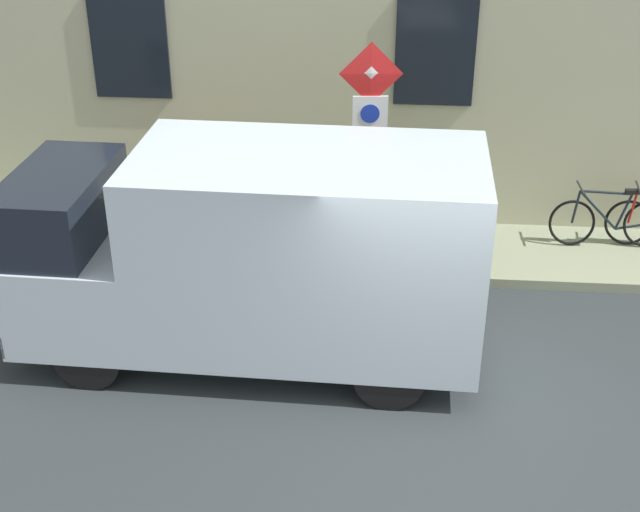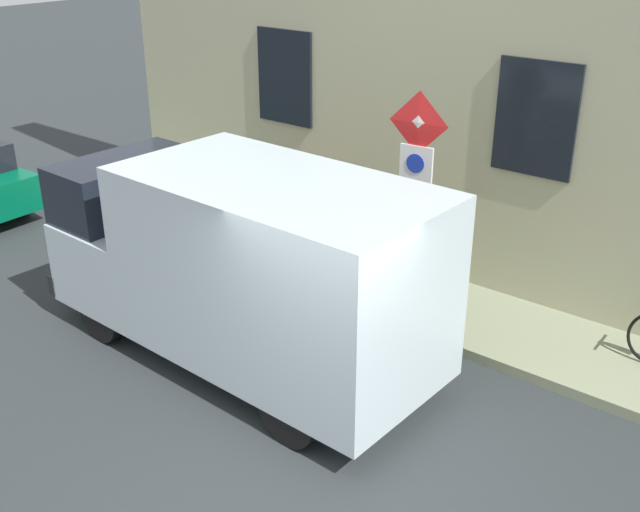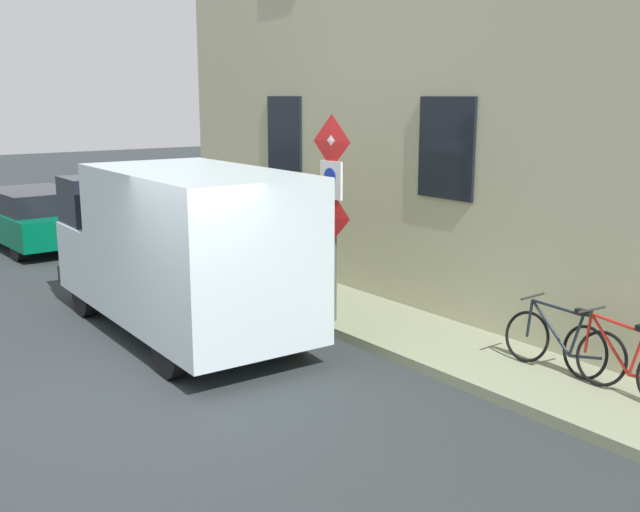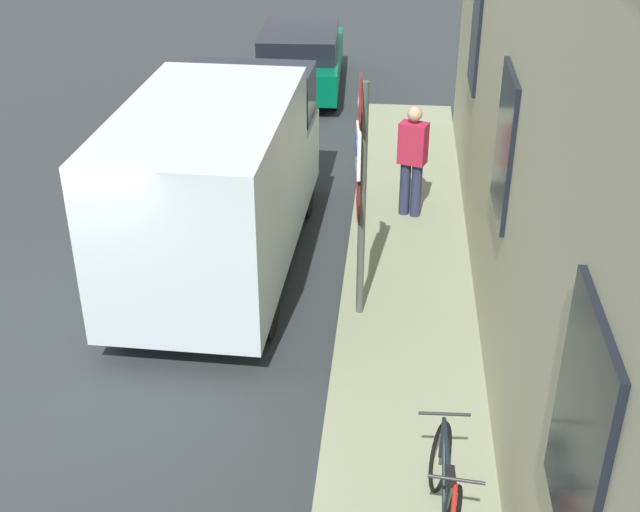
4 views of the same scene
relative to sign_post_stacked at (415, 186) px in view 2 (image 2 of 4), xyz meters
The scene contains 5 objects.
ground_plane 3.93m from the sign_post_stacked, 165.42° to the right, with size 80.00×80.00×0.00m, color #292F31.
sidewalk_slab 2.25m from the sign_post_stacked, 52.28° to the right, with size 1.71×17.58×0.14m, color gray.
sign_post_stacked is the anchor object (origin of this frame).
delivery_van 2.36m from the sign_post_stacked, 147.87° to the left, with size 2.15×5.38×2.50m.
pedestrian 3.05m from the sign_post_stacked, 76.76° to the left, with size 0.46×0.38×1.72m.
Camera 2 is at (-4.55, -3.86, 5.19)m, focal length 42.78 mm.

